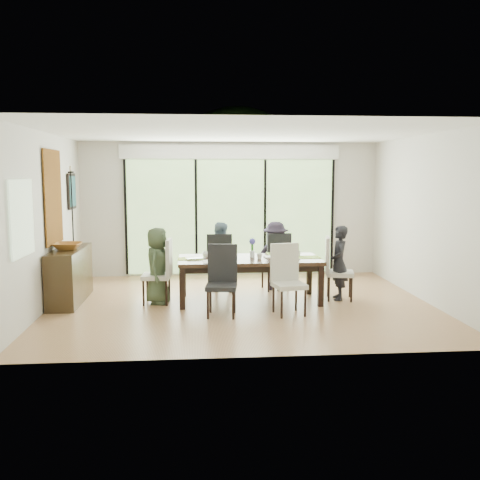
{
  "coord_description": "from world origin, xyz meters",
  "views": [
    {
      "loc": [
        -0.73,
        -8.33,
        2.08
      ],
      "look_at": [
        0.0,
        0.25,
        1.0
      ],
      "focal_mm": 40.0,
      "sensor_mm": 36.0,
      "label": 1
    }
  ],
  "objects": [
    {
      "name": "mullion_a",
      "position": [
        -2.1,
        2.46,
        1.2
      ],
      "size": [
        0.05,
        0.04,
        2.3
      ],
      "primitive_type": "cube",
      "color": "black",
      "rests_on": "wall_back"
    },
    {
      "name": "side_window",
      "position": [
        -2.97,
        -1.2,
        1.5
      ],
      "size": [
        0.02,
        0.9,
        1.0
      ],
      "primitive_type": "cube",
      "color": "#8CAD7F",
      "rests_on": "wall_left"
    },
    {
      "name": "chair_left_end",
      "position": [
        -1.35,
        0.17,
        0.52
      ],
      "size": [
        0.47,
        0.47,
        1.05
      ],
      "primitive_type": null,
      "rotation": [
        0.0,
        0.0,
        -1.65
      ],
      "color": "beige",
      "rests_on": "floor"
    },
    {
      "name": "placemat_left",
      "position": [
        -0.8,
        0.17,
        0.72
      ],
      "size": [
        0.42,
        0.3,
        0.01
      ],
      "primitive_type": "cube",
      "color": "#99B440",
      "rests_on": "table_top"
    },
    {
      "name": "cup_b",
      "position": [
        0.3,
        0.07,
        0.76
      ],
      "size": [
        0.13,
        0.13,
        0.09
      ],
      "primitive_type": "imported",
      "rotation": [
        0.0,
        0.0,
        2.32
      ],
      "color": "white",
      "rests_on": "table_top"
    },
    {
      "name": "chair_right_end",
      "position": [
        1.65,
        0.17,
        0.52
      ],
      "size": [
        0.52,
        0.52,
        1.05
      ],
      "primitive_type": null,
      "rotation": [
        0.0,
        0.0,
        1.35
      ],
      "color": "beige",
      "rests_on": "floor"
    },
    {
      "name": "candlestick_pan",
      "position": [
        -2.76,
        0.75,
        2.09
      ],
      "size": [
        0.1,
        0.1,
        0.03
      ],
      "primitive_type": "cylinder",
      "color": "black",
      "rests_on": "sideboard"
    },
    {
      "name": "candlestick_base",
      "position": [
        -2.76,
        0.75,
        0.89
      ],
      "size": [
        0.1,
        0.1,
        0.04
      ],
      "primitive_type": "cylinder",
      "color": "black",
      "rests_on": "sideboard"
    },
    {
      "name": "ceiling",
      "position": [
        0.0,
        0.0,
        2.71
      ],
      "size": [
        6.0,
        5.0,
        0.01
      ],
      "primitive_type": "cube",
      "color": "white",
      "rests_on": "wall_back"
    },
    {
      "name": "papers",
      "position": [
        0.85,
        0.12,
        0.72
      ],
      "size": [
        0.29,
        0.21,
        0.0
      ],
      "primitive_type": "cube",
      "color": "white",
      "rests_on": "table_top"
    },
    {
      "name": "table_leg_br",
      "position": [
        1.23,
        0.6,
        0.33
      ],
      "size": [
        0.09,
        0.09,
        0.66
      ],
      "primitive_type": "cube",
      "color": "black",
      "rests_on": "floor"
    },
    {
      "name": "candle",
      "position": [
        -2.76,
        0.75,
        2.15
      ],
      "size": [
        0.03,
        0.03,
        0.1
      ],
      "primitive_type": "cylinder",
      "color": "silver",
      "rests_on": "sideboard"
    },
    {
      "name": "person_right_end",
      "position": [
        1.63,
        0.17,
        0.61
      ],
      "size": [
        0.42,
        0.61,
        1.23
      ],
      "primitive_type": "imported",
      "rotation": [
        0.0,
        0.0,
        -1.68
      ],
      "color": "black",
      "rests_on": "floor"
    },
    {
      "name": "foliage_mid",
      "position": [
        0.4,
        5.8,
        1.8
      ],
      "size": [
        4.0,
        4.0,
        4.0
      ],
      "primitive_type": "sphere",
      "color": "#14380F",
      "rests_on": "ground"
    },
    {
      "name": "cup_a",
      "position": [
        -0.55,
        0.32,
        0.76
      ],
      "size": [
        0.15,
        0.15,
        0.09
      ],
      "primitive_type": "imported",
      "rotation": [
        0.0,
        0.0,
        0.29
      ],
      "color": "white",
      "rests_on": "table_top"
    },
    {
      "name": "vase",
      "position": [
        0.2,
        0.22,
        0.77
      ],
      "size": [
        0.08,
        0.08,
        0.11
      ],
      "primitive_type": "cylinder",
      "color": "silver",
      "rests_on": "table_top"
    },
    {
      "name": "wall_left",
      "position": [
        -3.01,
        0.0,
        1.35
      ],
      "size": [
        0.02,
        5.0,
        2.7
      ],
      "primitive_type": "cube",
      "color": "silver",
      "rests_on": "floor"
    },
    {
      "name": "table_leg_fr",
      "position": [
        1.23,
        -0.26,
        0.33
      ],
      "size": [
        0.09,
        0.09,
        0.66
      ],
      "primitive_type": "cube",
      "color": "black",
      "rests_on": "floor"
    },
    {
      "name": "tablet_far_r",
      "position": [
        0.65,
        0.52,
        0.72
      ],
      "size": [
        0.23,
        0.16,
        0.01
      ],
      "primitive_type": "cube",
      "color": "black",
      "rests_on": "table_top"
    },
    {
      "name": "table_leg_bl",
      "position": [
        -0.93,
        0.6,
        0.33
      ],
      "size": [
        0.09,
        0.09,
        0.66
      ],
      "primitive_type": "cube",
      "color": "black",
      "rests_on": "floor"
    },
    {
      "name": "placemat_right",
      "position": [
        1.1,
        0.17,
        0.72
      ],
      "size": [
        0.42,
        0.3,
        0.01
      ],
      "primitive_type": "cube",
      "color": "#8BB33F",
      "rests_on": "table_top"
    },
    {
      "name": "foliage_right",
      "position": [
        2.2,
        5.0,
        1.26
      ],
      "size": [
        2.8,
        2.8,
        2.8
      ],
      "primitive_type": "sphere",
      "color": "#14380F",
      "rests_on": "ground"
    },
    {
      "name": "blinds_header",
      "position": [
        0.0,
        2.46,
        2.5
      ],
      "size": [
        4.4,
        0.06,
        0.28
      ],
      "primitive_type": "cube",
      "color": "white",
      "rests_on": "wall_back"
    },
    {
      "name": "laptop",
      "position": [
        -0.7,
        0.07,
        0.73
      ],
      "size": [
        0.36,
        0.29,
        0.02
      ],
      "primitive_type": "imported",
      "rotation": [
        0.0,
        0.0,
        0.31
      ],
      "color": "silver",
      "rests_on": "table_top"
    },
    {
      "name": "foliage_far",
      "position": [
        -0.6,
        6.5,
        1.62
      ],
      "size": [
        3.6,
        3.6,
        3.6
      ],
      "primitive_type": "sphere",
      "color": "#14380F",
      "rests_on": "ground"
    },
    {
      "name": "art_canvas",
      "position": [
        -2.95,
        1.7,
        1.75
      ],
      "size": [
        0.01,
        0.45,
        0.55
      ],
      "primitive_type": "cube",
      "color": "#1A4A53",
      "rests_on": "wall_left"
    },
    {
      "name": "table_apron",
      "position": [
        0.15,
        0.17,
        0.6
      ],
      "size": [
        2.09,
        0.86,
        0.1
      ],
      "primitive_type": "cube",
      "color": "black",
      "rests_on": "floor"
    },
    {
      "name": "mullion_b",
      "position": [
        -0.7,
        2.46,
        1.2
      ],
      "size": [
        0.05,
        0.04,
        2.3
      ],
      "primitive_type": "cube",
      "color": "black",
      "rests_on": "wall_back"
    },
    {
      "name": "tablet_far_l",
      "position": [
        -0.2,
        0.52,
        0.72
      ],
      "size": [
        0.25,
        0.17,
        0.01
      ],
      "primitive_type": "cube",
      "color": "black",
      "rests_on": "table_top"
    },
    {
      "name": "placemat_paper",
      "position": [
        -0.4,
        -0.13,
        0.72
      ],
      "size": [
        0.42,
        0.3,
        0.01
      ],
      "primitive_type": "cube",
      "color": "white",
      "rests_on": "table_top"
    },
    {
      "name": "bowl",
      "position": [
        -2.76,
        0.3,
        0.92
      ],
      "size": [
        0.46,
        0.46,
        0.11
      ],
      "primitive_type": "imported",
      "color": "brown",
      "rests_on": "sideboard"
    },
    {
      "name": "glass_doors",
      "position": [
        0.0,
        2.47,
        1.2
      ],
      "size": [
        4.2,
        0.02,
        2.3
      ],
      "primitive_type": "cube",
      "color": "#598C3F",
      "rests_on": "wall_back"
    },
    {
      "name": "placemat_far_l",
      "position": [
        -0.3,
        0.57,
        0.72
      ],
      "size": [
        0.42,
        0.3,
        0.01
      ],
      "primitive_type": "cube",
      "color": "#8EB23F",
      "rests_on": "table_top"
    },
    {
      "name": "floor",
      "position": [
        0.0,
        0.0,
        -0.01
      ],
      "size": [
        6.0,
        5.0,
        0.01
      ],
      "primitive_type": "cube",
      "color": "brown",
      "rests_on": "ground"
    },
    {
      "name": "rail_top",
      "position": [
        0.0,
        4.2,
        0.55
      ],
      "size": [
        6.0,
        0.08,
        0.06
      ],
      "primitive_type": "cube",
      "color": "#4F3022",
      "rests_on": "deck"
    },
    {
      "name": "chair_far_left",
      "position": [
        -0.3,
        1.02,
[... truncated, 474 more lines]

